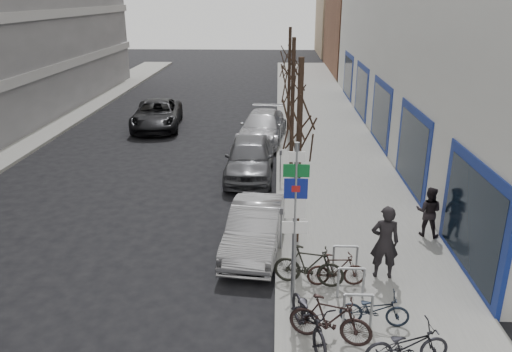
# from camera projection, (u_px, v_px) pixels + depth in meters

# --- Properties ---
(ground) EXTENTS (120.00, 120.00, 0.00)m
(ground) POSITION_uv_depth(u_px,v_px,m) (189.00, 314.00, 11.66)
(ground) COLOR black
(ground) RESTS_ON ground
(sidewalk_east) EXTENTS (5.00, 70.00, 0.15)m
(sidewalk_east) POSITION_uv_depth(u_px,v_px,m) (336.00, 171.00, 20.85)
(sidewalk_east) COLOR slate
(sidewalk_east) RESTS_ON ground
(brick_building_far) EXTENTS (12.00, 14.00, 8.00)m
(brick_building_far) POSITION_uv_depth(u_px,v_px,m) (394.00, 29.00, 47.33)
(brick_building_far) COLOR brown
(brick_building_far) RESTS_ON ground
(tan_building_far) EXTENTS (13.00, 12.00, 9.00)m
(tan_building_far) POSITION_uv_depth(u_px,v_px,m) (372.00, 17.00, 61.23)
(tan_building_far) COLOR #937A5B
(tan_building_far) RESTS_ON ground
(highway_sign_pole) EXTENTS (0.55, 0.10, 4.20)m
(highway_sign_pole) POSITION_uv_depth(u_px,v_px,m) (295.00, 220.00, 10.72)
(highway_sign_pole) COLOR gray
(highway_sign_pole) RESTS_ON ground
(bike_rack) EXTENTS (0.66, 2.26, 0.83)m
(bike_rack) POSITION_uv_depth(u_px,v_px,m) (351.00, 279.00, 11.85)
(bike_rack) COLOR gray
(bike_rack) RESTS_ON sidewalk_east
(tree_near) EXTENTS (1.80, 1.80, 5.50)m
(tree_near) POSITION_uv_depth(u_px,v_px,m) (300.00, 110.00, 13.44)
(tree_near) COLOR black
(tree_near) RESTS_ON ground
(tree_mid) EXTENTS (1.80, 1.80, 5.50)m
(tree_mid) POSITION_uv_depth(u_px,v_px,m) (293.00, 74.00, 19.54)
(tree_mid) COLOR black
(tree_mid) RESTS_ON ground
(tree_far) EXTENTS (1.80, 1.80, 5.50)m
(tree_far) POSITION_uv_depth(u_px,v_px,m) (290.00, 55.00, 25.65)
(tree_far) COLOR black
(tree_far) RESTS_ON ground
(meter_front) EXTENTS (0.10, 0.08, 1.27)m
(meter_front) POSITION_uv_depth(u_px,v_px,m) (281.00, 225.00, 14.08)
(meter_front) COLOR gray
(meter_front) RESTS_ON sidewalk_east
(meter_mid) EXTENTS (0.10, 0.08, 1.27)m
(meter_mid) POSITION_uv_depth(u_px,v_px,m) (281.00, 163.00, 19.24)
(meter_mid) COLOR gray
(meter_mid) RESTS_ON sidewalk_east
(meter_back) EXTENTS (0.10, 0.08, 1.27)m
(meter_back) POSITION_uv_depth(u_px,v_px,m) (280.00, 127.00, 24.41)
(meter_back) COLOR gray
(meter_back) RESTS_ON sidewalk_east
(bike_near_left) EXTENTS (1.16, 2.06, 1.21)m
(bike_near_left) POSITION_uv_depth(u_px,v_px,m) (309.00, 315.00, 10.38)
(bike_near_left) COLOR black
(bike_near_left) RESTS_ON sidewalk_east
(bike_near_right) EXTENTS (1.86, 1.03, 1.08)m
(bike_near_right) POSITION_uv_depth(u_px,v_px,m) (330.00, 319.00, 10.34)
(bike_near_right) COLOR black
(bike_near_right) RESTS_ON sidewalk_east
(bike_mid_curb) EXTENTS (1.55, 0.58, 0.93)m
(bike_mid_curb) POSITION_uv_depth(u_px,v_px,m) (375.00, 307.00, 10.89)
(bike_mid_curb) COLOR black
(bike_mid_curb) RESTS_ON sidewalk_east
(bike_mid_inner) EXTENTS (1.86, 0.89, 1.09)m
(bike_mid_inner) POSITION_uv_depth(u_px,v_px,m) (309.00, 265.00, 12.39)
(bike_mid_inner) COLOR black
(bike_mid_inner) RESTS_ON sidewalk_east
(bike_far_curb) EXTENTS (1.77, 0.80, 1.04)m
(bike_far_curb) POSITION_uv_depth(u_px,v_px,m) (407.00, 342.00, 9.69)
(bike_far_curb) COLOR black
(bike_far_curb) RESTS_ON sidewalk_east
(bike_far_inner) EXTENTS (1.51, 0.52, 0.91)m
(bike_far_inner) POSITION_uv_depth(u_px,v_px,m) (337.00, 269.00, 12.38)
(bike_far_inner) COLOR black
(bike_far_inner) RESTS_ON sidewalk_east
(parked_car_front) EXTENTS (1.86, 4.25, 1.36)m
(parked_car_front) POSITION_uv_depth(u_px,v_px,m) (255.00, 228.00, 14.41)
(parked_car_front) COLOR #98989C
(parked_car_front) RESTS_ON ground
(parked_car_mid) EXTENTS (1.94, 4.74, 1.61)m
(parked_car_mid) POSITION_uv_depth(u_px,v_px,m) (250.00, 157.00, 20.26)
(parked_car_mid) COLOR #4D4D52
(parked_car_mid) RESTS_ON ground
(parked_car_back) EXTENTS (2.70, 5.35, 1.49)m
(parked_car_back) POSITION_uv_depth(u_px,v_px,m) (262.00, 127.00, 25.12)
(parked_car_back) COLOR #98989C
(parked_car_back) RESTS_ON ground
(lane_car) EXTENTS (3.11, 5.69, 1.51)m
(lane_car) POSITION_uv_depth(u_px,v_px,m) (157.00, 114.00, 27.76)
(lane_car) COLOR black
(lane_car) RESTS_ON ground
(pedestrian_near) EXTENTS (0.74, 0.51, 1.97)m
(pedestrian_near) POSITION_uv_depth(u_px,v_px,m) (385.00, 242.00, 12.61)
(pedestrian_near) COLOR black
(pedestrian_near) RESTS_ON sidewalk_east
(pedestrian_far) EXTENTS (0.68, 0.58, 1.57)m
(pedestrian_far) POSITION_uv_depth(u_px,v_px,m) (429.00, 211.00, 14.90)
(pedestrian_far) COLOR black
(pedestrian_far) RESTS_ON sidewalk_east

